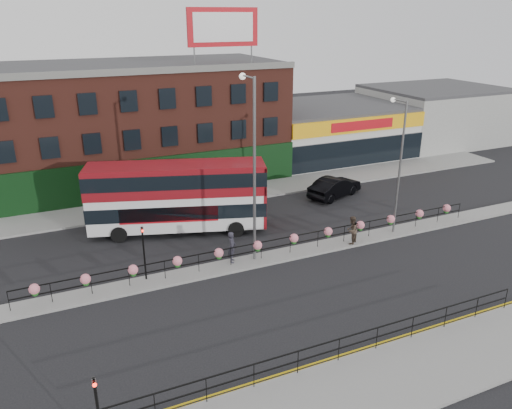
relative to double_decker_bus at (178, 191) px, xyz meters
name	(u,v)px	position (x,y,z in m)	size (l,w,h in m)	color
ground	(276,258)	(4.30, -6.41, -2.98)	(120.00, 120.00, 0.00)	black
south_pavement	(404,376)	(4.30, -18.41, -2.90)	(60.00, 4.00, 0.15)	gray
north_pavement	(211,196)	(4.30, 5.59, -2.90)	(60.00, 4.00, 0.15)	gray
median	(276,257)	(4.30, -6.41, -2.90)	(60.00, 1.60, 0.15)	gray
yellow_line_inner	(370,346)	(4.30, -16.11, -2.97)	(60.00, 0.10, 0.01)	gold
yellow_line_outer	(373,348)	(4.30, -16.29, -2.97)	(60.00, 0.10, 0.01)	gold
brick_building	(138,122)	(0.30, 13.55, 2.15)	(25.00, 12.21, 10.30)	brown
supermarket	(327,130)	(20.30, 13.49, -0.33)	(15.00, 12.25, 5.30)	silver
warehouse_east	(434,114)	(35.05, 13.59, 0.17)	(14.50, 12.00, 6.30)	#9A9B96
billboard	(223,27)	(6.80, 8.57, 10.21)	(6.00, 0.29, 4.40)	#B50D15
median_railing	(276,242)	(4.30, -6.41, -1.93)	(30.04, 0.56, 1.23)	black
south_railing	(339,345)	(2.30, -16.51, -2.01)	(20.04, 0.05, 1.12)	black
double_decker_bus	(178,191)	(0.00, 0.00, 0.00)	(12.25, 6.29, 4.84)	silver
car	(335,187)	(13.66, 1.53, -2.13)	(5.44, 3.51, 1.69)	black
pedestrian_a	(232,247)	(1.53, -6.05, -1.85)	(0.71, 0.84, 1.95)	#282631
pedestrian_b	(352,230)	(9.57, -6.84, -1.88)	(1.16, 1.11, 1.88)	#423529
lamp_column_west	(252,155)	(2.92, -5.98, 3.66)	(0.39, 1.92, 10.95)	slate
lamp_column_east	(399,156)	(13.31, -6.24, 2.50)	(0.32, 1.58, 8.98)	slate
traffic_light_south	(97,400)	(-7.70, -17.42, -0.51)	(0.15, 0.28, 3.65)	black
traffic_light_median	(143,242)	(-3.70, -6.02, -0.51)	(0.15, 0.28, 3.65)	black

